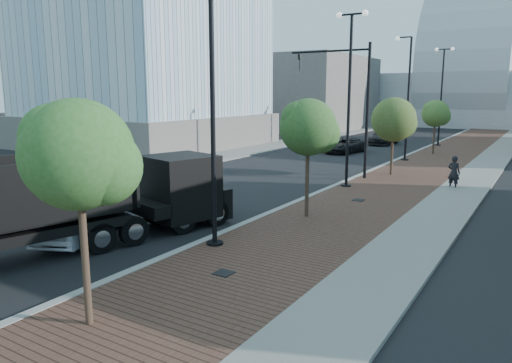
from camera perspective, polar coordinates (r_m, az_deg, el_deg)
The scene contains 23 objects.
sidewalk at distance 43.23m, azimuth 23.04°, elevation 2.96°, with size 7.00×140.00×0.12m, color #4C2D23.
concrete_strip at distance 42.91m, azimuth 26.59°, elevation 2.63°, with size 2.40×140.00×0.13m, color slate.
curb at distance 43.89m, azimuth 18.53°, elevation 3.37°, with size 0.30×140.00×0.14m, color gray.
west_sidewalk at distance 48.53m, azimuth 3.41°, elevation 4.53°, with size 4.00×140.00×0.12m, color slate.
dump_truck at distance 17.28m, azimuth -18.15°, elevation -2.74°, with size 5.66×13.46×3.20m.
white_sedan at distance 18.37m, azimuth -20.04°, elevation -4.07°, with size 1.55×4.45×1.47m, color white.
dark_car_mid at distance 42.19m, azimuth 10.54°, elevation 4.27°, with size 2.18×4.73×1.32m, color black.
dark_car_far at distance 49.99m, azimuth 15.02°, elevation 5.15°, with size 2.07×5.10×1.48m, color black.
pedestrian at distance 27.91m, azimuth 22.51°, elevation 0.99°, with size 0.66×0.44×1.82m, color black.
streetlight_1 at distance 15.66m, azimuth -5.51°, elevation 7.48°, with size 1.44×0.56×9.21m.
streetlight_2 at distance 26.18m, azimuth 11.03°, elevation 9.62°, with size 1.72×0.56×9.28m.
streetlight_3 at distance 37.66m, azimuth 17.47°, elevation 8.85°, with size 1.44×0.56×9.21m.
streetlight_4 at distance 49.34m, azimuth 21.20°, elevation 9.48°, with size 1.72×0.56×9.28m.
traffic_mast at distance 29.30m, azimuth 11.50°, elevation 10.01°, with size 5.09×0.20×8.00m.
tree_0 at distance 10.62m, azimuth -20.19°, elevation 2.93°, with size 2.40×2.35×5.08m.
tree_1 at distance 19.40m, azimuth 6.39°, elevation 6.39°, with size 2.36×2.30×4.95m.
tree_2 at distance 30.66m, azimuth 16.17°, elevation 7.08°, with size 2.71×2.71×4.88m.
tree_3 at distance 42.33m, azimuth 20.67°, elevation 7.57°, with size 2.28×2.21×4.56m.
tower_podium at distance 48.51m, azimuth -12.79°, elevation 5.99°, with size 19.00×19.00×3.00m, color slate.
convention_center at distance 88.26m, azimuth 24.46°, elevation 10.21°, with size 50.00×30.00×50.00m.
commercial_block_nw at distance 69.26m, azimuth 6.31°, elevation 10.39°, with size 14.00×20.00×10.00m, color #645E5A.
utility_cover_1 at distance 13.85m, azimuth -3.88°, elevation -10.82°, with size 0.50×0.50×0.02m, color black.
utility_cover_2 at distance 23.29m, azimuth 12.11°, elevation -2.16°, with size 0.50×0.50×0.02m, color black.
Camera 1 is at (9.97, -2.44, 5.18)m, focal length 33.57 mm.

